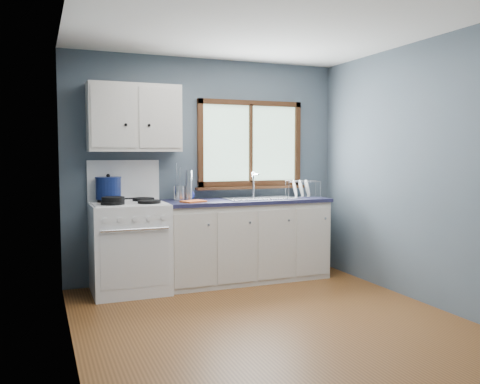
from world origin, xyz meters
name	(u,v)px	position (x,y,z in m)	size (l,w,h in m)	color
floor	(274,326)	(0.00, 0.00, -0.01)	(3.20, 3.60, 0.02)	brown
ceiling	(276,18)	(0.00, 0.00, 2.51)	(3.20, 3.60, 0.02)	white
wall_back	(207,169)	(0.00, 1.81, 1.25)	(3.20, 0.02, 2.50)	#4F5B66
wall_front	(437,191)	(0.00, -1.81, 1.25)	(3.20, 0.02, 2.50)	#4F5B66
wall_left	(68,179)	(-1.61, 0.00, 1.25)	(0.02, 3.60, 2.50)	#4F5B66
wall_right	(430,173)	(1.61, 0.00, 1.25)	(0.02, 3.60, 2.50)	#4F5B66
gas_range	(129,245)	(-0.95, 1.47, 0.49)	(0.76, 0.69, 1.36)	white
base_cabinets	(246,244)	(0.36, 1.49, 0.41)	(1.85, 0.60, 0.88)	beige
countertop	(246,201)	(0.36, 1.49, 0.90)	(1.89, 0.64, 0.04)	#191934
sink	(260,204)	(0.54, 1.49, 0.86)	(0.84, 0.46, 0.44)	silver
window	(251,150)	(0.54, 1.77, 1.48)	(1.36, 0.10, 1.03)	#9EC6A8
upper_cabinets	(134,118)	(-0.85, 1.63, 1.80)	(0.95, 0.35, 0.70)	beige
skillet	(113,199)	(-1.12, 1.33, 0.98)	(0.35, 0.25, 0.04)	black
stockpot	(108,188)	(-1.13, 1.63, 1.08)	(0.30, 0.30, 0.26)	#0F1A48
utensil_crock	(179,193)	(-0.38, 1.61, 1.00)	(0.13, 0.13, 0.41)	silver
thermos	(189,185)	(-0.28, 1.59, 1.08)	(0.08, 0.08, 0.33)	silver
soap_bottle	(190,188)	(-0.25, 1.64, 1.04)	(0.10, 0.10, 0.25)	#2734A2
dish_towel	(193,201)	(-0.29, 1.36, 0.93)	(0.24, 0.17, 0.02)	orange
dish_rack	(302,192)	(1.08, 1.51, 0.97)	(0.46, 0.41, 0.20)	silver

